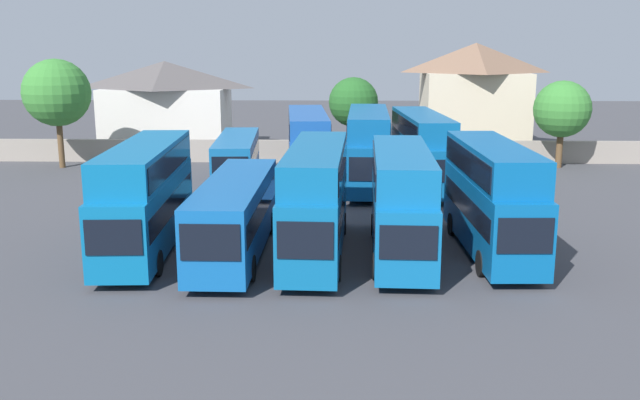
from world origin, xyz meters
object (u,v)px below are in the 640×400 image
(bus_2, at_px, (235,213))
(tree_left_of_lot, at_px, (57,93))
(bus_8, at_px, (368,145))
(house_terrace_centre, at_px, (474,96))
(bus_1, at_px, (146,192))
(bus_9, at_px, (422,146))
(house_terrace_left, at_px, (166,104))
(tree_right_of_lot, at_px, (562,109))
(bus_3, at_px, (316,195))
(bus_7, at_px, (308,145))
(tree_behind_wall, at_px, (353,102))
(bus_6, at_px, (237,158))
(bus_4, at_px, (401,197))
(bus_5, at_px, (492,193))

(bus_2, xyz_separation_m, tree_left_of_lot, (-16.81, 22.63, 3.78))
(bus_8, height_order, house_terrace_centre, house_terrace_centre)
(bus_1, bearing_deg, bus_9, 133.46)
(house_terrace_left, distance_m, tree_right_of_lot, 34.11)
(bus_3, bearing_deg, bus_7, -173.92)
(bus_2, xyz_separation_m, tree_behind_wall, (5.93, 28.13, 2.67))
(house_terrace_centre, bearing_deg, bus_6, -138.30)
(bus_4, height_order, house_terrace_centre, house_terrace_centre)
(house_terrace_centre, bearing_deg, bus_7, -130.23)
(house_terrace_left, height_order, tree_behind_wall, house_terrace_left)
(tree_left_of_lot, bearing_deg, bus_8, -16.86)
(bus_9, bearing_deg, bus_4, -13.59)
(bus_4, xyz_separation_m, house_terrace_left, (-18.48, 32.82, 1.31))
(tree_behind_wall, bearing_deg, bus_9, -70.94)
(bus_2, bearing_deg, house_terrace_left, -160.86)
(tree_left_of_lot, bearing_deg, bus_3, -47.63)
(bus_3, bearing_deg, bus_1, -90.14)
(bus_1, xyz_separation_m, bus_4, (11.68, -0.38, -0.08))
(bus_8, relative_size, tree_right_of_lot, 1.76)
(bus_6, bearing_deg, bus_8, 83.72)
(bus_3, distance_m, bus_6, 16.81)
(bus_4, xyz_separation_m, bus_8, (-0.86, 15.39, 0.15))
(house_terrace_centre, relative_size, tree_behind_wall, 1.41)
(bus_4, height_order, bus_8, bus_8)
(bus_6, relative_size, bus_8, 0.94)
(bus_1, xyz_separation_m, bus_5, (15.83, 0.10, 0.03))
(house_terrace_left, bearing_deg, bus_9, -39.16)
(tree_behind_wall, bearing_deg, bus_5, -78.25)
(bus_1, xyz_separation_m, house_terrace_left, (-6.80, 32.44, 1.23))
(bus_3, relative_size, house_terrace_centre, 1.23)
(bus_2, relative_size, bus_4, 1.09)
(bus_9, bearing_deg, house_terrace_left, -132.76)
(bus_1, xyz_separation_m, tree_right_of_lot, (26.01, 23.12, 1.71))
(bus_3, bearing_deg, tree_behind_wall, 177.65)
(house_terrace_centre, bearing_deg, bus_2, -117.13)
(bus_3, bearing_deg, bus_9, 159.29)
(house_terrace_left, bearing_deg, tree_right_of_lot, -15.84)
(bus_3, relative_size, tree_right_of_lot, 1.75)
(bus_7, bearing_deg, bus_5, 26.14)
(bus_8, bearing_deg, bus_3, -8.78)
(bus_1, distance_m, bus_3, 7.85)
(bus_1, distance_m, bus_8, 18.51)
(bus_2, height_order, bus_3, bus_3)
(bus_7, bearing_deg, bus_8, 78.45)
(house_terrace_centre, distance_m, tree_left_of_lot, 35.15)
(bus_3, relative_size, bus_9, 0.98)
(bus_6, relative_size, house_terrace_centre, 1.17)
(house_terrace_centre, bearing_deg, bus_8, -120.43)
(bus_6, relative_size, tree_behind_wall, 1.65)
(tree_behind_wall, bearing_deg, house_terrace_centre, 23.35)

